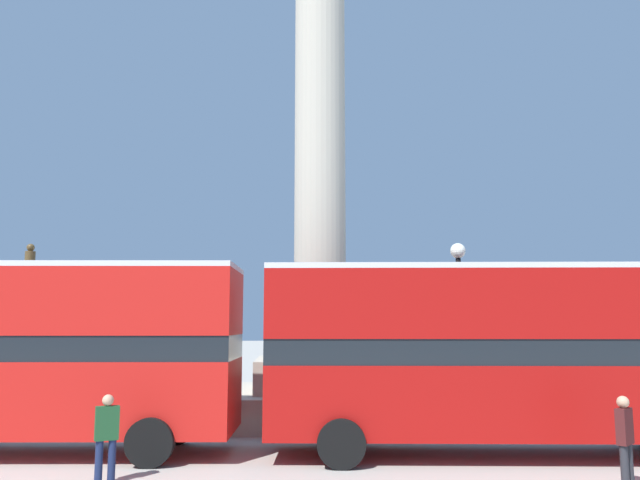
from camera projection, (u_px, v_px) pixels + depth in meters
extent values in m
plane|color=#ADA89E|center=(320.00, 421.00, 18.94)|extent=(200.00, 200.00, 0.00)
cube|color=#BCB29E|center=(320.00, 405.00, 19.00)|extent=(5.40, 5.40, 0.94)
cube|color=#BCB29E|center=(320.00, 374.00, 19.13)|extent=(3.89, 3.89, 0.94)
cube|color=#BCB29E|center=(320.00, 343.00, 19.25)|extent=(2.38, 2.38, 0.94)
cylinder|color=#BCB29E|center=(320.00, 60.00, 20.51)|extent=(1.63, 1.63, 17.50)
cube|color=#A80F0C|center=(509.00, 398.00, 13.97)|extent=(10.94, 3.28, 1.55)
cube|color=black|center=(507.00, 350.00, 14.11)|extent=(10.94, 3.23, 0.55)
cube|color=#A80F0C|center=(505.00, 305.00, 14.25)|extent=(10.94, 3.28, 1.49)
cube|color=silver|center=(504.00, 270.00, 14.36)|extent=(10.94, 3.28, 0.12)
cylinder|color=black|center=(340.00, 424.00, 15.21)|extent=(1.02, 0.37, 1.00)
cylinder|color=black|center=(341.00, 444.00, 12.66)|extent=(1.02, 0.37, 1.00)
cube|color=red|center=(4.00, 395.00, 14.11)|extent=(10.59, 2.91, 1.62)
cube|color=black|center=(7.00, 347.00, 14.26)|extent=(10.59, 2.86, 0.55)
cube|color=red|center=(10.00, 303.00, 14.40)|extent=(10.59, 2.91, 1.47)
cube|color=silver|center=(12.00, 268.00, 14.51)|extent=(10.59, 2.91, 0.12)
cylinder|color=black|center=(177.00, 423.00, 15.26)|extent=(1.01, 0.34, 1.00)
cylinder|color=black|center=(150.00, 442.00, 12.80)|extent=(1.01, 0.34, 1.00)
cube|color=#BCB29E|center=(23.00, 373.00, 22.10)|extent=(4.38, 3.88, 2.42)
ellipsoid|color=brown|center=(28.00, 290.00, 22.50)|extent=(2.44, 1.88, 1.04)
cone|color=brown|center=(51.00, 277.00, 22.16)|extent=(1.15, 0.94, 1.10)
cylinder|color=brown|center=(30.00, 264.00, 22.63)|extent=(0.36, 0.36, 0.90)
sphere|color=brown|center=(31.00, 248.00, 22.71)|extent=(0.28, 0.28, 0.28)
cylinder|color=brown|center=(47.00, 322.00, 22.34)|extent=(0.20, 0.20, 1.20)
cylinder|color=brown|center=(34.00, 322.00, 21.82)|extent=(0.20, 0.20, 1.20)
cylinder|color=brown|center=(18.00, 322.00, 22.87)|extent=(0.20, 0.20, 1.20)
cylinder|color=brown|center=(5.00, 322.00, 22.35)|extent=(0.20, 0.20, 1.20)
cylinder|color=black|center=(463.00, 428.00, 16.37)|extent=(0.31, 0.31, 0.40)
cylinder|color=black|center=(461.00, 346.00, 16.67)|extent=(0.14, 0.14, 4.69)
sphere|color=white|center=(458.00, 251.00, 17.01)|extent=(0.42, 0.42, 0.42)
cylinder|color=#192347|center=(112.00, 461.00, 11.51)|extent=(0.14, 0.14, 0.78)
cylinder|color=#192347|center=(99.00, 463.00, 11.41)|extent=(0.14, 0.14, 0.78)
cube|color=#1E4C28|center=(107.00, 423.00, 11.55)|extent=(0.45, 0.32, 0.62)
sphere|color=tan|center=(108.00, 400.00, 11.61)|extent=(0.21, 0.21, 0.21)
cylinder|color=#28282D|center=(629.00, 467.00, 11.06)|extent=(0.14, 0.14, 0.79)
cylinder|color=#28282D|center=(625.00, 469.00, 10.90)|extent=(0.14, 0.14, 0.79)
cube|color=#471919|center=(624.00, 426.00, 11.08)|extent=(0.43, 0.42, 0.63)
sphere|color=tan|center=(623.00, 402.00, 11.13)|extent=(0.21, 0.21, 0.21)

